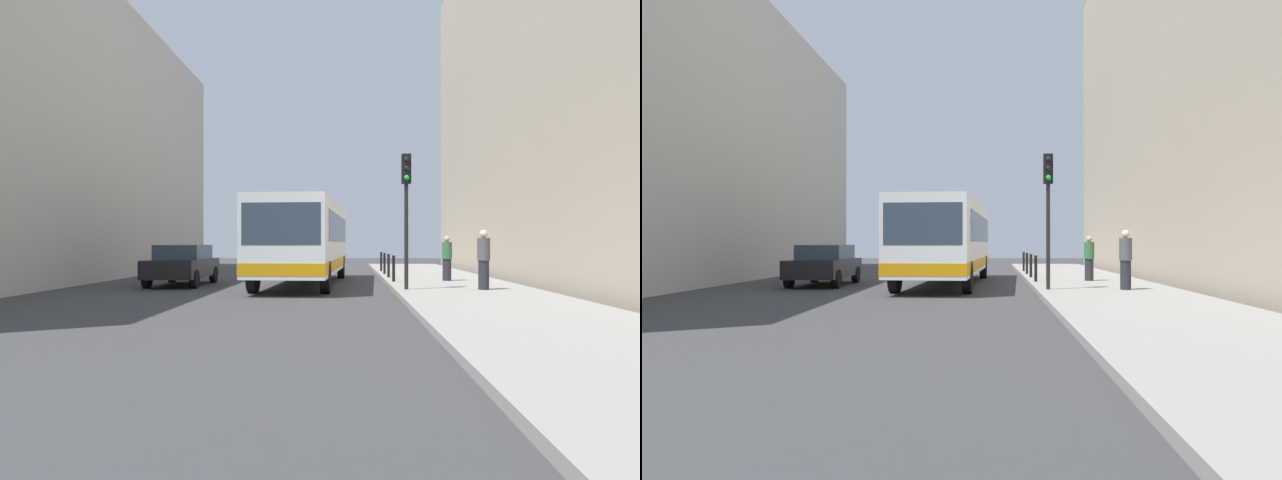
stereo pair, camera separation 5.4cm
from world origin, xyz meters
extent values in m
plane|color=#38383A|center=(0.00, 0.00, 0.00)|extent=(80.00, 80.00, 0.00)
cube|color=gray|center=(5.40, 0.00, 0.07)|extent=(4.40, 40.00, 0.15)
cube|color=#BCB7AD|center=(-11.50, 4.00, 6.15)|extent=(7.00, 32.00, 12.29)
cube|color=#B2A38C|center=(11.50, 4.00, 8.57)|extent=(7.00, 32.00, 17.14)
cube|color=white|center=(0.17, 2.40, 1.75)|extent=(3.05, 11.11, 2.50)
cube|color=orange|center=(0.17, 2.40, 0.80)|extent=(3.07, 11.13, 0.36)
cube|color=#2D3D4C|center=(-0.11, -3.07, 2.10)|extent=(2.26, 0.17, 1.20)
cube|color=#2D3D4C|center=(0.19, 2.90, 2.10)|extent=(2.99, 9.51, 1.00)
cylinder|color=black|center=(1.10, -1.55, 0.50)|extent=(0.33, 1.01, 1.00)
cylinder|color=black|center=(-1.16, -1.43, 0.50)|extent=(0.33, 1.01, 1.00)
cylinder|color=black|center=(1.49, 6.24, 0.50)|extent=(0.33, 1.01, 1.00)
cylinder|color=black|center=(-0.77, 6.36, 0.50)|extent=(0.33, 1.01, 1.00)
cube|color=black|center=(-4.29, 1.80, 0.64)|extent=(1.83, 4.41, 0.64)
cube|color=#2D3D4C|center=(-4.29, 1.95, 1.22)|extent=(1.62, 2.48, 0.52)
cylinder|color=black|center=(-3.45, 0.30, 0.32)|extent=(0.22, 0.64, 0.64)
cylinder|color=black|center=(-5.09, 0.29, 0.32)|extent=(0.22, 0.64, 0.64)
cylinder|color=black|center=(-3.48, 3.30, 0.32)|extent=(0.22, 0.64, 0.64)
cylinder|color=black|center=(-5.12, 3.29, 0.32)|extent=(0.22, 0.64, 0.64)
cylinder|color=black|center=(3.55, -1.65, 1.75)|extent=(0.12, 0.12, 3.20)
cube|color=black|center=(3.55, -1.65, 3.80)|extent=(0.28, 0.24, 0.90)
sphere|color=black|center=(3.55, -1.78, 4.08)|extent=(0.16, 0.16, 0.16)
sphere|color=black|center=(3.55, -1.78, 3.80)|extent=(0.16, 0.16, 0.16)
sphere|color=green|center=(3.55, -1.78, 3.52)|extent=(0.16, 0.16, 0.16)
cylinder|color=black|center=(3.45, 1.95, 0.62)|extent=(0.11, 0.11, 0.95)
cylinder|color=black|center=(3.45, 4.57, 0.62)|extent=(0.11, 0.11, 0.95)
cylinder|color=black|center=(3.45, 7.19, 0.62)|extent=(0.11, 0.11, 0.95)
cylinder|color=black|center=(3.45, 9.81, 0.62)|extent=(0.11, 0.11, 0.95)
cylinder|color=#26262D|center=(5.87, -1.64, 0.59)|extent=(0.32, 0.32, 0.88)
cylinder|color=#4C4C51|center=(5.87, -1.64, 1.37)|extent=(0.38, 0.38, 0.68)
sphere|color=beige|center=(5.87, -1.64, 1.83)|extent=(0.24, 0.24, 0.24)
cylinder|color=#26262D|center=(5.47, 2.53, 0.56)|extent=(0.32, 0.32, 0.81)
cylinder|color=#336B3F|center=(5.47, 2.53, 1.28)|extent=(0.38, 0.38, 0.63)
sphere|color=tan|center=(5.47, 2.53, 1.70)|extent=(0.22, 0.22, 0.22)
camera|label=1|loc=(1.76, -19.57, 1.56)|focal=33.09mm
camera|label=2|loc=(1.81, -19.57, 1.56)|focal=33.09mm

